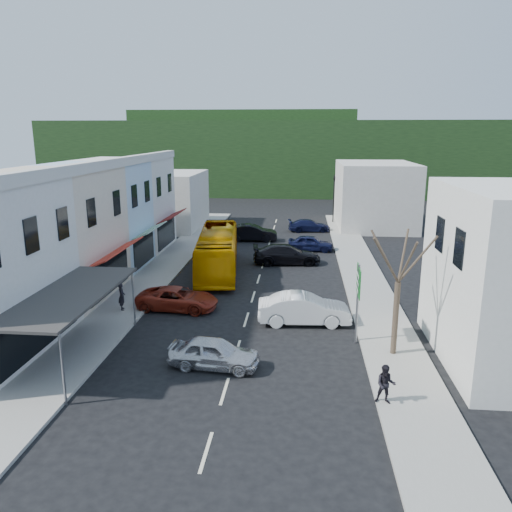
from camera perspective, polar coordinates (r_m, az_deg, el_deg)
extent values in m
plane|color=black|center=(28.28, -1.12, -7.28)|extent=(120.00, 120.00, 0.00)
cube|color=gray|center=(39.02, -10.49, -1.37)|extent=(3.00, 52.00, 0.15)
cube|color=gray|center=(37.86, 11.95, -1.91)|extent=(3.00, 52.00, 0.15)
cube|color=#5E110E|center=(24.67, -22.50, -4.10)|extent=(1.30, 7.65, 0.08)
cube|color=beige|center=(33.61, -22.26, 2.22)|extent=(7.00, 8.00, 8.00)
cube|color=#A9281A|center=(32.13, -15.60, 0.51)|extent=(1.30, 6.80, 0.08)
cube|color=#A4C1D9|center=(39.84, -17.70, 4.30)|extent=(7.00, 6.00, 8.00)
cube|color=#195926|center=(38.60, -11.97, 2.93)|extent=(1.30, 5.10, 0.08)
cube|color=beige|center=(45.82, -14.59, 5.71)|extent=(7.00, 7.00, 8.00)
cube|color=#5E110E|center=(44.75, -9.55, 4.54)|extent=(1.30, 5.95, 0.08)
cube|color=#B7B2A8|center=(55.72, -10.43, 6.29)|extent=(8.00, 10.00, 6.00)
cube|color=#B7B2A8|center=(57.16, 13.40, 6.84)|extent=(8.00, 12.00, 7.00)
cube|color=black|center=(90.33, 3.43, 11.28)|extent=(80.00, 24.00, 12.00)
cube|color=black|center=(96.80, -1.29, 13.85)|extent=(40.00, 16.00, 8.00)
imported|color=#DA8D00|center=(37.44, -4.38, 0.51)|extent=(3.87, 11.82, 3.10)
imported|color=silver|center=(22.70, -4.82, -10.96)|extent=(4.56, 2.25, 1.40)
imported|color=silver|center=(27.63, 5.51, -6.31)|extent=(4.50, 2.07, 1.40)
imported|color=maroon|center=(29.97, -8.95, -4.77)|extent=(4.75, 2.29, 1.40)
imported|color=black|center=(39.82, 3.53, 0.09)|extent=(4.68, 2.33, 1.40)
imported|color=black|center=(44.44, 6.30, 1.50)|extent=(4.58, 2.30, 1.40)
imported|color=black|center=(48.18, -0.45, 2.56)|extent=(4.48, 2.01, 1.40)
imported|color=black|center=(53.09, 6.11, 3.55)|extent=(4.70, 2.41, 1.40)
imported|color=black|center=(30.12, -15.10, -4.40)|extent=(0.60, 0.71, 1.70)
imported|color=black|center=(20.16, 14.61, -13.83)|extent=(0.75, 0.53, 1.70)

